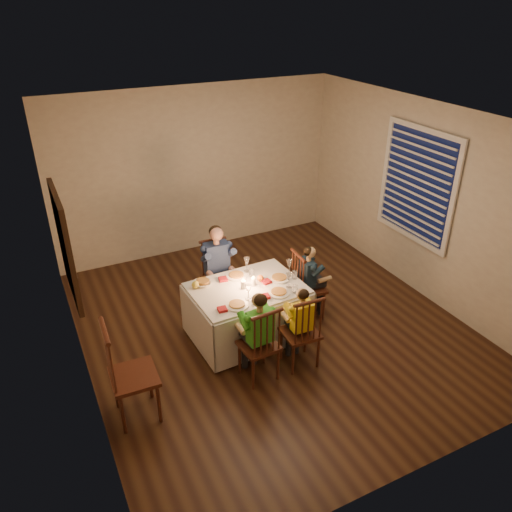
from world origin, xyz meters
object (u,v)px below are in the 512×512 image
child_green (259,375)px  child_yellow (299,362)px  chair_adult (219,306)px  serving_bowl (203,283)px  chair_extra (140,414)px  adult (219,306)px  chair_end (307,315)px  chair_near_right (299,362)px  child_teal (307,315)px  chair_near_left (259,375)px  dining_table (247,301)px

child_green → child_yellow: size_ratio=1.08×
chair_adult → child_green: (-0.14, -1.47, 0.00)m
child_green → serving_bowl: serving_bowl is taller
chair_extra → child_yellow: 1.85m
adult → chair_end: bearing=-33.6°
chair_near_right → chair_extra: 1.85m
chair_near_right → chair_end: (0.58, 0.77, 0.00)m
chair_extra → child_teal: chair_extra is taller
chair_adult → chair_near_left: 1.48m
chair_extra → dining_table: bearing=-63.3°
chair_near_right → chair_end: same height
serving_bowl → adult: bearing=50.8°
child_teal → chair_extra: bearing=110.9°
chair_near_right → chair_extra: size_ratio=0.85×
chair_end → child_green: size_ratio=0.87×
dining_table → serving_bowl: size_ratio=6.88×
child_green → adult: bearing=-99.7°
chair_near_left → adult: bearing=-99.7°
chair_end → child_yellow: size_ratio=0.94×
child_green → child_yellow: (0.51, -0.01, 0.00)m
dining_table → child_yellow: size_ratio=1.37×
chair_extra → adult: (1.47, 1.44, 0.00)m
child_green → chair_near_right: bearing=175.0°
chair_end → adult: size_ratio=0.80×
child_green → chair_adult: bearing=-99.7°
chair_adult → child_yellow: size_ratio=0.94×
child_green → serving_bowl: (-0.24, 1.00, 0.72)m
child_yellow → serving_bowl: (-0.75, 1.01, 0.72)m
chair_adult → child_teal: bearing=-33.6°
chair_near_left → chair_extra: size_ratio=0.85×
child_teal → chair_near_left: bearing=128.9°
chair_extra → child_green: size_ratio=1.03×
child_teal → serving_bowl: serving_bowl is taller
chair_end → serving_bowl: 1.53m
chair_end → adult: (-0.95, 0.71, 0.00)m
child_yellow → child_teal: child_teal is taller
child_yellow → chair_extra: bearing=1.7°
chair_adult → serving_bowl: 0.94m
chair_near_right → child_green: 0.51m
serving_bowl → chair_end: bearing=-10.2°
dining_table → chair_end: (0.89, 0.04, -0.49)m
chair_near_right → dining_table: bearing=-64.6°
chair_end → chair_extra: bearing=110.9°
chair_end → chair_adult: bearing=57.5°
chair_near_right → chair_near_left: bearing=2.1°
chair_adult → child_yellow: (0.37, -1.48, 0.00)m
chair_near_left → chair_near_right: (0.51, -0.01, 0.00)m
chair_near_left → child_teal: (1.09, 0.76, 0.00)m
chair_near_left → chair_extra: bearing=-5.5°
chair_adult → child_green: 1.48m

